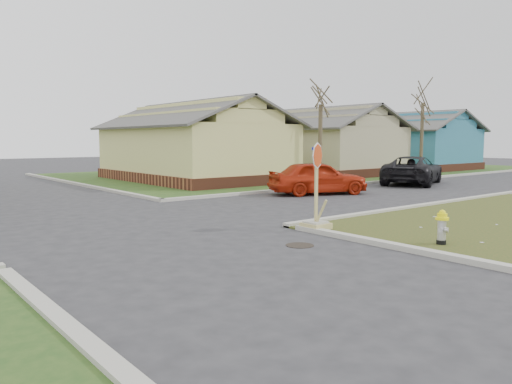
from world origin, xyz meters
TOP-DOWN VIEW (x-y plane):
  - ground at (0.00, 0.00)m, footprint 120.00×120.00m
  - verge_far_right at (22.00, 18.00)m, footprint 37.00×19.00m
  - curbs at (0.00, 5.00)m, footprint 80.00×40.00m
  - manhole at (2.20, -0.50)m, footprint 0.64×0.64m
  - side_house_yellow at (10.00, 16.50)m, footprint 7.60×11.60m
  - side_house_tan at (20.00, 16.50)m, footprint 7.60×11.60m
  - side_house_teal at (30.00, 16.50)m, footprint 7.60×11.60m
  - tree_mid_right at (14.00, 10.20)m, footprint 0.22×0.22m
  - tree_far_right at (24.00, 10.50)m, footprint 0.22×0.22m
  - fire_hydrant at (4.61, -2.56)m, footprint 0.29×0.29m
  - stop_sign at (3.84, 0.59)m, footprint 0.64×0.63m
  - red_sedan at (10.24, 6.71)m, footprint 4.63×3.23m
  - dark_pickup at (17.89, 7.05)m, footprint 5.93×4.43m

SIDE VIEW (x-z plane):
  - ground at x=0.00m, z-range 0.00..0.00m
  - curbs at x=0.00m, z-range -0.06..0.06m
  - manhole at x=2.20m, z-range 0.00..0.01m
  - verge_far_right at x=22.00m, z-range 0.00..0.05m
  - fire_hydrant at x=4.61m, z-range 0.09..0.87m
  - stop_sign at x=3.84m, z-range -0.59..1.67m
  - red_sedan at x=10.24m, z-range 0.00..1.46m
  - dark_pickup at x=17.89m, z-range 0.00..1.50m
  - tree_mid_right at x=14.00m, z-range 0.05..4.25m
  - side_house_yellow at x=10.00m, z-range -0.16..4.54m
  - side_house_tan at x=20.00m, z-range -0.16..4.54m
  - side_house_teal at x=30.00m, z-range -0.16..4.54m
  - tree_far_right at x=24.00m, z-range 0.05..4.81m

